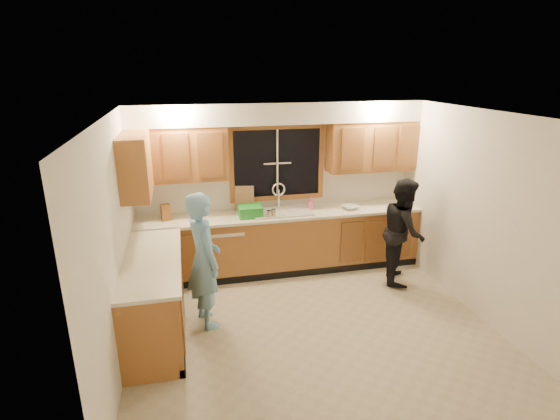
# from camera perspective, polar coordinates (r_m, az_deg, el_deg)

# --- Properties ---
(floor) EXTENTS (4.20, 4.20, 0.00)m
(floor) POSITION_cam_1_polar(r_m,az_deg,el_deg) (5.43, 4.13, -14.92)
(floor) COLOR #B4A88B
(floor) RESTS_ON ground
(ceiling) EXTENTS (4.20, 4.20, 0.00)m
(ceiling) POSITION_cam_1_polar(r_m,az_deg,el_deg) (4.58, 4.86, 12.30)
(ceiling) COLOR silver
(wall_back) EXTENTS (4.20, 0.00, 4.20)m
(wall_back) POSITION_cam_1_polar(r_m,az_deg,el_deg) (6.62, -0.38, 3.19)
(wall_back) COLOR silver
(wall_back) RESTS_ON ground
(wall_left) EXTENTS (0.00, 3.80, 3.80)m
(wall_left) POSITION_cam_1_polar(r_m,az_deg,el_deg) (4.72, -20.76, -4.35)
(wall_left) COLOR silver
(wall_left) RESTS_ON ground
(wall_right) EXTENTS (0.00, 3.80, 3.80)m
(wall_right) POSITION_cam_1_polar(r_m,az_deg,el_deg) (5.82, 24.64, -0.65)
(wall_right) COLOR silver
(wall_right) RESTS_ON ground
(base_cabinets_back) EXTENTS (4.20, 0.60, 0.88)m
(base_cabinets_back) POSITION_cam_1_polar(r_m,az_deg,el_deg) (6.60, 0.20, -4.28)
(base_cabinets_back) COLOR #A96831
(base_cabinets_back) RESTS_ON ground
(base_cabinets_left) EXTENTS (0.60, 1.90, 0.88)m
(base_cabinets_left) POSITION_cam_1_polar(r_m,az_deg,el_deg) (5.34, -16.08, -10.78)
(base_cabinets_left) COLOR #A96831
(base_cabinets_left) RESTS_ON ground
(countertop_back) EXTENTS (4.20, 0.63, 0.04)m
(countertop_back) POSITION_cam_1_polar(r_m,az_deg,el_deg) (6.42, 0.23, -0.54)
(countertop_back) COLOR #EEE7C8
(countertop_back) RESTS_ON base_cabinets_back
(countertop_left) EXTENTS (0.63, 1.90, 0.04)m
(countertop_left) POSITION_cam_1_polar(r_m,az_deg,el_deg) (5.14, -16.36, -6.27)
(countertop_left) COLOR #EEE7C8
(countertop_left) RESTS_ON base_cabinets_left
(upper_cabinets_left) EXTENTS (1.35, 0.33, 0.75)m
(upper_cabinets_left) POSITION_cam_1_polar(r_m,az_deg,el_deg) (6.18, -13.16, 7.11)
(upper_cabinets_left) COLOR #A96831
(upper_cabinets_left) RESTS_ON wall_back
(upper_cabinets_right) EXTENTS (1.35, 0.33, 0.75)m
(upper_cabinets_right) POSITION_cam_1_polar(r_m,az_deg,el_deg) (6.79, 11.88, 8.16)
(upper_cabinets_right) COLOR #A96831
(upper_cabinets_right) RESTS_ON wall_back
(upper_cabinets_return) EXTENTS (0.33, 0.90, 0.75)m
(upper_cabinets_return) POSITION_cam_1_polar(r_m,az_deg,el_deg) (5.61, -18.36, 5.54)
(upper_cabinets_return) COLOR #A96831
(upper_cabinets_return) RESTS_ON wall_left
(soffit) EXTENTS (4.20, 0.35, 0.30)m
(soffit) POSITION_cam_1_polar(r_m,az_deg,el_deg) (6.25, -0.05, 12.57)
(soffit) COLOR white
(soffit) RESTS_ON wall_back
(window_frame) EXTENTS (1.44, 0.03, 1.14)m
(window_frame) POSITION_cam_1_polar(r_m,az_deg,el_deg) (6.52, -0.37, 6.14)
(window_frame) COLOR black
(window_frame) RESTS_ON wall_back
(sink) EXTENTS (0.86, 0.52, 0.57)m
(sink) POSITION_cam_1_polar(r_m,az_deg,el_deg) (6.45, 0.19, -0.78)
(sink) COLOR silver
(sink) RESTS_ON countertop_back
(dishwasher) EXTENTS (0.60, 0.56, 0.82)m
(dishwasher) POSITION_cam_1_polar(r_m,az_deg,el_deg) (6.48, -7.15, -5.17)
(dishwasher) COLOR white
(dishwasher) RESTS_ON floor
(stove) EXTENTS (0.58, 0.75, 0.90)m
(stove) POSITION_cam_1_polar(r_m,az_deg,el_deg) (4.85, -16.39, -13.90)
(stove) COLOR white
(stove) RESTS_ON floor
(man) EXTENTS (0.54, 0.68, 1.65)m
(man) POSITION_cam_1_polar(r_m,az_deg,el_deg) (5.19, -9.91, -6.46)
(man) COLOR #72B1D9
(man) RESTS_ON floor
(woman) EXTENTS (0.81, 0.90, 1.51)m
(woman) POSITION_cam_1_polar(r_m,az_deg,el_deg) (6.42, 15.81, -2.64)
(woman) COLOR black
(woman) RESTS_ON floor
(knife_block) EXTENTS (0.15, 0.14, 0.23)m
(knife_block) POSITION_cam_1_polar(r_m,az_deg,el_deg) (6.29, -14.69, -0.28)
(knife_block) COLOR brown
(knife_block) RESTS_ON countertop_back
(cutting_board) EXTENTS (0.29, 0.15, 0.37)m
(cutting_board) POSITION_cam_1_polar(r_m,az_deg,el_deg) (6.49, -4.66, 1.52)
(cutting_board) COLOR tan
(cutting_board) RESTS_ON countertop_back
(dish_crate) EXTENTS (0.34, 0.31, 0.16)m
(dish_crate) POSITION_cam_1_polar(r_m,az_deg,el_deg) (6.26, -3.93, -0.14)
(dish_crate) COLOR #248E2B
(dish_crate) RESTS_ON countertop_back
(soap_bottle) EXTENTS (0.10, 0.10, 0.19)m
(soap_bottle) POSITION_cam_1_polar(r_m,az_deg,el_deg) (6.57, 4.05, 0.90)
(soap_bottle) COLOR #F25C8D
(soap_bottle) RESTS_ON countertop_back
(bowl) EXTENTS (0.30, 0.30, 0.06)m
(bowl) POSITION_cam_1_polar(r_m,az_deg,el_deg) (6.67, 9.25, 0.37)
(bowl) COLOR silver
(bowl) RESTS_ON countertop_back
(can_left) EXTENTS (0.08, 0.08, 0.12)m
(can_left) POSITION_cam_1_polar(r_m,az_deg,el_deg) (6.16, -1.44, -0.60)
(can_left) COLOR #C5B198
(can_left) RESTS_ON countertop_back
(can_right) EXTENTS (0.08, 0.08, 0.13)m
(can_right) POSITION_cam_1_polar(r_m,az_deg,el_deg) (6.20, -0.84, -0.45)
(can_right) COLOR #C5B198
(can_right) RESTS_ON countertop_back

